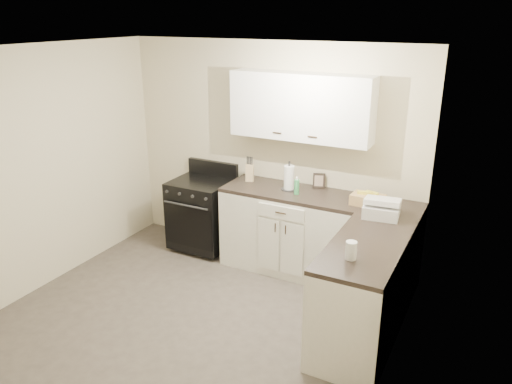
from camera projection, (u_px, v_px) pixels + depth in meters
The scene contains 20 objects.
floor at pixel (186, 326), 4.68m from camera, with size 3.60×3.60×0.00m, color #473F38.
ceiling at pixel (171, 51), 3.83m from camera, with size 3.60×3.60×0.00m, color white.
wall_back at pixel (270, 152), 5.76m from camera, with size 3.60×3.60×0.00m, color beige.
wall_right at pixel (391, 244), 3.48m from camera, with size 3.60×3.60×0.00m, color beige.
wall_left at pixel (32, 173), 5.03m from camera, with size 3.60×3.60×0.00m, color beige.
base_cabinets_back at pixel (292, 232), 5.60m from camera, with size 1.55×0.60×0.90m, color silver.
base_cabinets_right at pixel (371, 280), 4.60m from camera, with size 0.60×1.90×0.90m, color silver.
countertop_back at pixel (293, 193), 5.44m from camera, with size 1.55×0.60×0.04m, color black.
countertop_right at pixel (375, 234), 4.44m from camera, with size 0.60×1.90×0.04m, color black.
upper_cabinets at pixel (301, 107), 5.25m from camera, with size 1.55×0.30×0.70m, color white.
stove at pixel (201, 214), 6.09m from camera, with size 0.69×0.59×0.83m, color black.
knife_block at pixel (250, 173), 5.74m from camera, with size 0.09×0.08×0.20m, color #D9BB85.
paper_towel at pixel (289, 178), 5.44m from camera, with size 0.11×0.11×0.27m, color white.
soap_bottle at pixel (297, 187), 5.32m from camera, with size 0.05×0.05×0.16m, color #3B9B55.
picture_frame at pixel (319, 181), 5.51m from camera, with size 0.13×0.02×0.17m, color black.
wicker_basket at pixel (368, 200), 5.03m from camera, with size 0.32×0.21×0.11m, color tan.
countertop_grill at pixel (381, 210), 4.75m from camera, with size 0.33×0.31×0.12m, color white.
glass_jar at pixel (351, 250), 3.92m from camera, with size 0.09×0.09×0.15m, color silver.
oven_mitt_near at pixel (313, 301), 4.15m from camera, with size 0.02×0.15×0.26m, color black.
oven_mitt_far at pixel (331, 277), 4.54m from camera, with size 0.02×0.15×0.25m, color black.
Camera 1 is at (2.40, -3.23, 2.78)m, focal length 35.00 mm.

